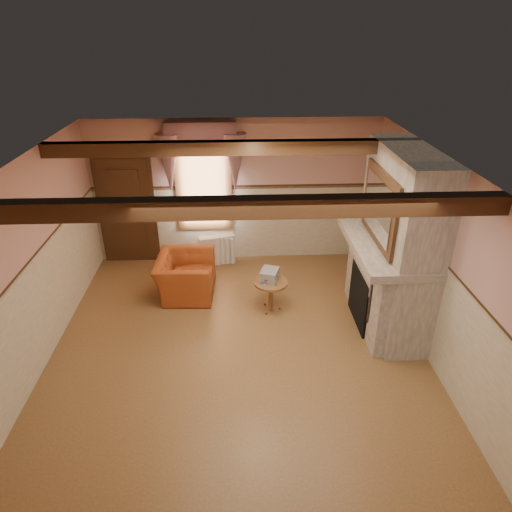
{
  "coord_description": "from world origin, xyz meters",
  "views": [
    {
      "loc": [
        0.01,
        -5.42,
        4.34
      ],
      "look_at": [
        0.3,
        0.8,
        1.12
      ],
      "focal_mm": 32.0,
      "sensor_mm": 36.0,
      "label": 1
    }
  ],
  "objects_px": {
    "side_table": "(271,296)",
    "mantel_clock": "(377,221)",
    "armchair": "(185,276)",
    "radiator": "(217,250)",
    "oil_lamp": "(377,218)",
    "bowl": "(384,235)"
  },
  "relations": [
    {
      "from": "mantel_clock",
      "to": "bowl",
      "type": "bearing_deg",
      "value": -90.0
    },
    {
      "from": "radiator",
      "to": "oil_lamp",
      "type": "bearing_deg",
      "value": -42.92
    },
    {
      "from": "radiator",
      "to": "armchair",
      "type": "bearing_deg",
      "value": -128.06
    },
    {
      "from": "oil_lamp",
      "to": "radiator",
      "type": "bearing_deg",
      "value": 150.29
    },
    {
      "from": "bowl",
      "to": "mantel_clock",
      "type": "height_order",
      "value": "mantel_clock"
    },
    {
      "from": "mantel_clock",
      "to": "oil_lamp",
      "type": "relative_size",
      "value": 0.86
    },
    {
      "from": "mantel_clock",
      "to": "side_table",
      "type": "bearing_deg",
      "value": -174.67
    },
    {
      "from": "side_table",
      "to": "mantel_clock",
      "type": "xyz_separation_m",
      "value": [
        1.69,
        0.16,
        1.25
      ]
    },
    {
      "from": "armchair",
      "to": "mantel_clock",
      "type": "height_order",
      "value": "mantel_clock"
    },
    {
      "from": "side_table",
      "to": "bowl",
      "type": "height_order",
      "value": "bowl"
    },
    {
      "from": "bowl",
      "to": "oil_lamp",
      "type": "relative_size",
      "value": 1.2
    },
    {
      "from": "bowl",
      "to": "mantel_clock",
      "type": "relative_size",
      "value": 1.4
    },
    {
      "from": "radiator",
      "to": "mantel_clock",
      "type": "xyz_separation_m",
      "value": [
        2.63,
        -1.55,
        1.22
      ]
    },
    {
      "from": "side_table",
      "to": "mantel_clock",
      "type": "bearing_deg",
      "value": 5.33
    },
    {
      "from": "mantel_clock",
      "to": "radiator",
      "type": "bearing_deg",
      "value": 149.44
    },
    {
      "from": "side_table",
      "to": "radiator",
      "type": "relative_size",
      "value": 0.79
    },
    {
      "from": "armchair",
      "to": "oil_lamp",
      "type": "bearing_deg",
      "value": -94.3
    },
    {
      "from": "radiator",
      "to": "bowl",
      "type": "distance_m",
      "value": 3.47
    },
    {
      "from": "mantel_clock",
      "to": "oil_lamp",
      "type": "distance_m",
      "value": 0.07
    },
    {
      "from": "side_table",
      "to": "mantel_clock",
      "type": "relative_size",
      "value": 2.31
    },
    {
      "from": "radiator",
      "to": "mantel_clock",
      "type": "distance_m",
      "value": 3.29
    },
    {
      "from": "armchair",
      "to": "radiator",
      "type": "relative_size",
      "value": 1.56
    }
  ]
}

